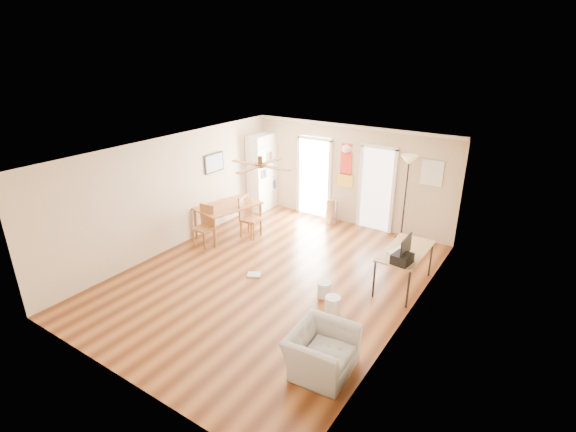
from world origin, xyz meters
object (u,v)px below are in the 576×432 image
Objects in this scene: wastebasket_a at (324,289)px; computer_desk at (404,268)px; printer at (402,259)px; dining_chair_right_b at (251,217)px; trash_can at (331,211)px; wastebasket_b at (333,305)px; dining_chair_near at (203,226)px; bookshelf at (263,172)px; armchair at (321,351)px; dining_table at (229,219)px; dining_chair_right_a at (251,218)px; torchiere_lamp at (405,199)px.

computer_desk is at bearing 47.37° from wastebasket_a.
computer_desk is 0.74m from printer.
dining_chair_right_b is 1.49× the size of trash_can.
wastebasket_b reaches higher than wastebasket_a.
computer_desk is (4.55, 0.80, -0.09)m from dining_chair_near.
bookshelf reaches higher than armchair.
wastebasket_a is (3.46, -0.39, -0.33)m from dining_chair_near.
wastebasket_a is 0.94× the size of wastebasket_b.
wastebasket_b is at bearing -114.45° from computer_desk.
armchair is (4.67, -4.89, -0.75)m from bookshelf.
printer is (0.11, -0.55, 0.48)m from computer_desk.
dining_table is 4.31× the size of printer.
bookshelf is at bearing 100.71° from dining_table.
dining_chair_right_b is 1.06× the size of dining_chair_near.
trash_can is at bearing -42.54° from dining_chair_right_b.
printer reaches higher than wastebasket_b.
dining_chair_right_b is at bearing 55.31° from dining_chair_near.
dining_chair_near is 3.01× the size of wastebasket_b.
dining_chair_right_b reaches higher than wastebasket_b.
dining_chair_right_a is 4.14m from printer.
torchiere_lamp reaches higher than computer_desk.
wastebasket_a is 1.97m from armchair.
bookshelf is at bearing 92.69° from dining_chair_near.
armchair is at bearing -68.61° from wastebasket_b.
dining_table is at bearing 179.60° from computer_desk.
bookshelf is 6.80m from armchair.
dining_chair_right_a reaches higher than wastebasket_a.
bookshelf is 1.02× the size of torchiere_lamp.
dining_chair_right_a reaches higher than dining_table.
dining_table is 1.51× the size of dining_chair_right_b.
armchair is (3.75, -3.14, -0.19)m from dining_chair_right_b.
bookshelf is 2.23× the size of dining_chair_near.
dining_chair_right_a is at bearing 176.72° from computer_desk.
dining_chair_right_b reaches higher than wastebasket_a.
dining_chair_near is at bearing -170.01° from computer_desk.
dining_table is at bearing 51.60° from armchair.
printer is 1.18× the size of wastebasket_a.
printer is (0.87, -2.60, -0.18)m from torchiere_lamp.
bookshelf is 2.17× the size of armchair.
wastebasket_b is (-0.83, -1.02, -0.71)m from printer.
dining_chair_right_b reaches higher than dining_table.
torchiere_lamp is (1.92, 0.00, 0.71)m from trash_can.
wastebasket_b is at bearing -14.89° from dining_chair_near.
wastebasket_b is at bearing -89.32° from torchiere_lamp.
torchiere_lamp is 6.56× the size of wastebasket_b.
bookshelf is 2.05m from dining_chair_right_b.
dining_chair_right_b is at bearing -124.58° from trash_can.
dining_chair_right_a is 3.94m from computer_desk.
torchiere_lamp is at bearing 116.36° from printer.
wastebasket_b is at bearing -58.69° from bookshelf.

